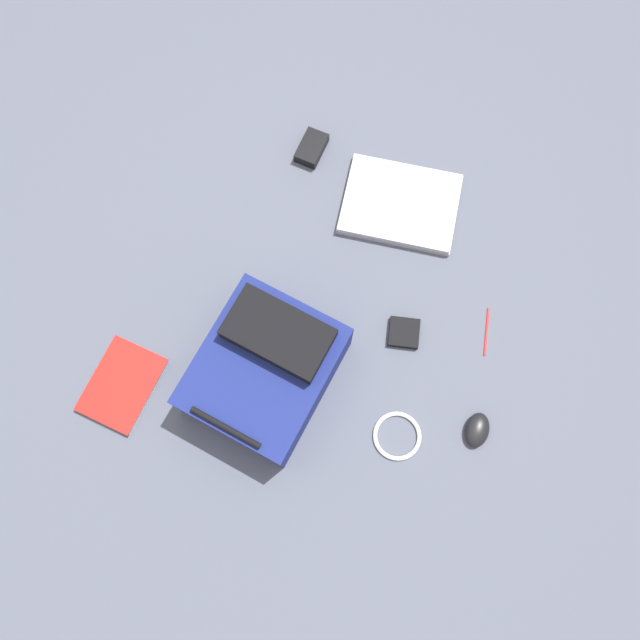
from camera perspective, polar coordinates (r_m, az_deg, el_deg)
The scene contains 9 objects.
ground_plane at distance 1.85m, azimuth -0.10°, elevation 1.07°, with size 3.78×3.78×0.00m, color #4C5160.
backpack at distance 1.71m, azimuth -5.02°, elevation -4.43°, with size 0.37×0.43×0.22m.
laptop at distance 1.97m, azimuth 7.38°, elevation 10.54°, with size 0.40×0.33×0.03m.
book_comic at distance 1.87m, azimuth -17.71°, elevation -5.69°, with size 0.18×0.24×0.02m.
computer_mouse at distance 1.81m, azimuth 14.26°, elevation -9.78°, with size 0.07×0.10×0.03m, color black.
cable_coil at distance 1.78m, azimuth 7.11°, elevation -10.53°, with size 0.14×0.14×0.01m, color silver.
power_brick at distance 2.04m, azimuth -0.78°, elevation 15.53°, with size 0.07×0.12×0.04m, color black.
pen_black at distance 1.89m, azimuth 15.08°, elevation -1.02°, with size 0.01×0.01×0.15m, color red.
earbud_pouch at distance 1.83m, azimuth 7.73°, elevation -1.16°, with size 0.09×0.09×0.02m, color black.
Camera 1 is at (-0.21, 0.49, 1.77)m, focal length 34.80 mm.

